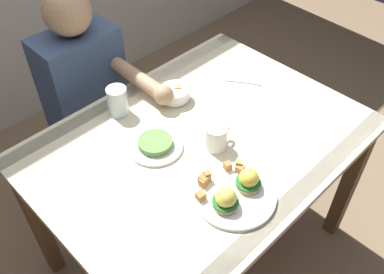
# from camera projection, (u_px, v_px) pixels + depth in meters

# --- Properties ---
(ground_plane) EXTENTS (6.00, 6.00, 0.00)m
(ground_plane) POSITION_uv_depth(u_px,v_px,m) (199.00, 246.00, 2.06)
(ground_plane) COLOR #7F664C
(dining_table) EXTENTS (1.20, 0.90, 0.74)m
(dining_table) POSITION_uv_depth(u_px,v_px,m) (200.00, 158.00, 1.62)
(dining_table) COLOR beige
(dining_table) RESTS_ON ground_plane
(eggs_benedict_plate) EXTENTS (0.27, 0.27, 0.09)m
(eggs_benedict_plate) POSITION_uv_depth(u_px,v_px,m) (234.00, 192.00, 1.34)
(eggs_benedict_plate) COLOR white
(eggs_benedict_plate) RESTS_ON dining_table
(fruit_bowl) EXTENTS (0.12, 0.12, 0.06)m
(fruit_bowl) POSITION_uv_depth(u_px,v_px,m) (175.00, 94.00, 1.68)
(fruit_bowl) COLOR white
(fruit_bowl) RESTS_ON dining_table
(coffee_mug) EXTENTS (0.11, 0.08, 0.09)m
(coffee_mug) POSITION_uv_depth(u_px,v_px,m) (217.00, 136.00, 1.48)
(coffee_mug) COLOR white
(coffee_mug) RESTS_ON dining_table
(fork) EXTENTS (0.10, 0.14, 0.00)m
(fork) POSITION_uv_depth(u_px,v_px,m) (245.00, 82.00, 1.78)
(fork) COLOR silver
(fork) RESTS_ON dining_table
(water_glass_near) EXTENTS (0.08, 0.08, 0.12)m
(water_glass_near) POSITION_uv_depth(u_px,v_px,m) (118.00, 102.00, 1.61)
(water_glass_near) COLOR silver
(water_glass_near) RESTS_ON dining_table
(side_plate) EXTENTS (0.20, 0.20, 0.04)m
(side_plate) POSITION_uv_depth(u_px,v_px,m) (155.00, 145.00, 1.50)
(side_plate) COLOR white
(side_plate) RESTS_ON dining_table
(diner_person) EXTENTS (0.34, 0.54, 1.14)m
(diner_person) POSITION_uv_depth(u_px,v_px,m) (90.00, 96.00, 1.86)
(diner_person) COLOR #33333D
(diner_person) RESTS_ON ground_plane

